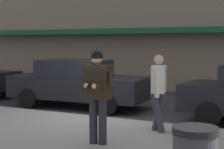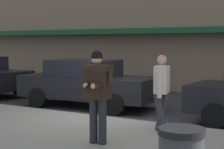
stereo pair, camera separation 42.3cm
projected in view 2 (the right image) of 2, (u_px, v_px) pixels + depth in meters
name	position (u px, v px, depth m)	size (l,w,h in m)	color
ground_plane	(102.00, 119.00, 10.30)	(80.00, 80.00, 0.00)	#333338
sidewalk	(69.00, 146.00, 7.33)	(32.00, 5.30, 0.14)	#99968E
curb_paint_line	(135.00, 122.00, 9.84)	(28.00, 0.12, 0.01)	silver
parked_sedan_mid	(88.00, 83.00, 12.18)	(4.57, 2.07, 1.54)	black
man_texting_on_phone	(98.00, 87.00, 7.18)	(0.65, 0.59, 1.81)	#23232B
pedestrian_in_light_coat	(162.00, 88.00, 8.15)	(0.38, 0.59, 1.70)	#33333D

